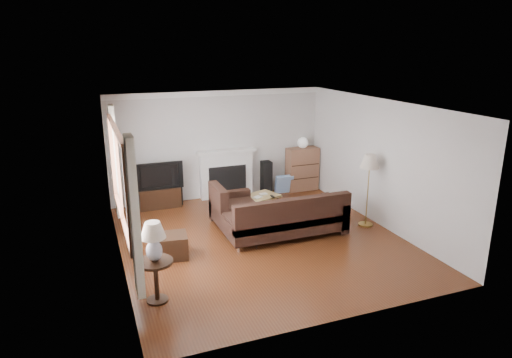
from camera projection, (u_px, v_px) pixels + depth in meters
name	position (u px, v px, depth m)	size (l,w,h in m)	color
room	(262.00, 175.00, 8.11)	(5.10, 5.60, 2.54)	#542812
window	(119.00, 176.00, 7.01)	(0.12, 2.74, 1.54)	brown
curtain_near	(135.00, 218.00, 5.70)	(0.10, 0.35, 2.10)	beige
curtain_far	(115.00, 162.00, 8.43)	(0.10, 0.35, 2.10)	beige
fireplace	(226.00, 174.00, 10.72)	(1.40, 0.26, 1.15)	white
tv_stand	(160.00, 197.00, 10.14)	(0.90, 0.41, 0.45)	black
television	(158.00, 175.00, 9.99)	(1.04, 0.14, 0.60)	black
speaker_left	(174.00, 185.00, 10.23)	(0.25, 0.30, 0.90)	black
speaker_right	(266.00, 177.00, 11.02)	(0.22, 0.27, 0.80)	black
bookshelf	(302.00, 169.00, 11.29)	(0.77, 0.37, 1.06)	brown
globe_lamp	(303.00, 143.00, 11.10)	(0.26, 0.26, 0.26)	white
sectional_sofa	(286.00, 216.00, 8.53)	(2.47, 1.80, 0.80)	black
coffee_table	(256.00, 205.00, 9.73)	(1.00, 0.54, 0.39)	#997E49
footstool	(173.00, 246.00, 7.74)	(0.48, 0.48, 0.40)	black
floor_lamp	(368.00, 190.00, 8.96)	(0.38, 0.38, 1.46)	#A28038
side_table	(156.00, 281.00, 6.37)	(0.50, 0.50, 0.62)	black
table_lamp	(154.00, 242.00, 6.20)	(0.35, 0.35, 0.56)	silver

